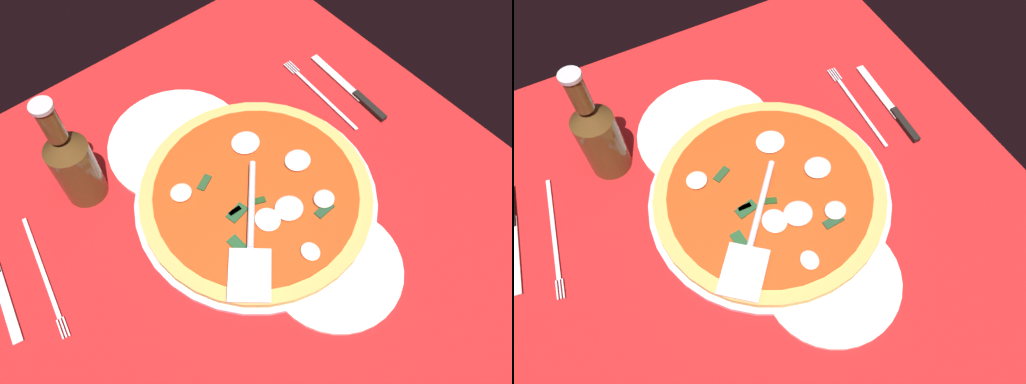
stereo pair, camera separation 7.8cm
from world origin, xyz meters
TOP-DOWN VIEW (x-y plane):
  - ground_plane at (0.00, 0.00)cm, footprint 90.54×90.54cm
  - checker_pattern at (0.00, -0.00)cm, footprint 90.54×90.54cm
  - pizza_pan at (-2.88, 5.39)cm, footprint 38.53×38.53cm
  - dinner_plate_left at (-19.63, 1.85)cm, footprint 23.59×23.59cm
  - dinner_plate_right at (13.67, 6.75)cm, footprint 20.13×20.13cm
  - pizza at (-2.78, 5.49)cm, footprint 36.73×36.73cm
  - pizza_server at (3.42, -0.83)cm, footprint 19.39×17.37cm
  - place_setting_near at (-14.62, -29.67)cm, footprint 22.61×16.30cm
  - place_setting_far at (-10.16, 30.75)cm, footprint 21.69×12.80cm
  - beer_bottle at (-21.24, -14.66)cm, footprint 6.53×6.53cm

SIDE VIEW (x-z plane):
  - ground_plane at x=0.00cm, z-range -0.80..0.00cm
  - checker_pattern at x=0.00cm, z-range 0.00..0.10cm
  - place_setting_near at x=-14.62cm, z-range -0.25..1.15cm
  - place_setting_far at x=-10.16cm, z-range -0.24..1.16cm
  - dinner_plate_left at x=-19.63cm, z-range 0.10..1.10cm
  - dinner_plate_right at x=13.67cm, z-range 0.10..1.10cm
  - pizza_pan at x=-2.88cm, z-range 0.10..1.22cm
  - pizza at x=-2.78cm, z-range 0.63..3.37cm
  - pizza_server at x=3.42cm, z-range 3.79..4.79cm
  - beer_bottle at x=-21.24cm, z-range -2.42..18.77cm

